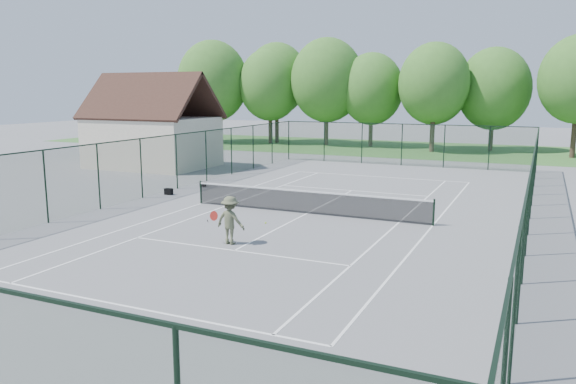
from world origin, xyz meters
name	(u,v)px	position (x,y,z in m)	size (l,w,h in m)	color
ground	(307,214)	(0.00, 0.00, 0.00)	(140.00, 140.00, 0.00)	gray
grass_far	(431,150)	(0.00, 30.00, 0.01)	(80.00, 16.00, 0.01)	#407732
court_lines	(307,214)	(0.00, 0.00, 0.00)	(11.05, 23.85, 0.01)	white
tennis_net	(307,201)	(0.00, 0.00, 0.58)	(11.08, 0.08, 1.10)	black
fence_enclosure	(307,179)	(0.00, 0.00, 1.56)	(18.05, 36.05, 3.02)	#1C3E27
utility_building	(152,123)	(-16.00, 10.00, 3.12)	(8.60, 6.27, 6.63)	beige
tree_line_far	(434,84)	(0.00, 30.00, 5.99)	(39.40, 6.40, 9.70)	#483327
sports_bag_a	(169,192)	(-8.34, 1.29, 0.17)	(0.42, 0.25, 0.33)	black
sports_bag_b	(203,184)	(-8.05, 4.12, 0.13)	(0.34, 0.21, 0.26)	black
tennis_player	(230,220)	(-0.56, -5.70, 0.86)	(2.11, 0.90, 1.71)	#555A3F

